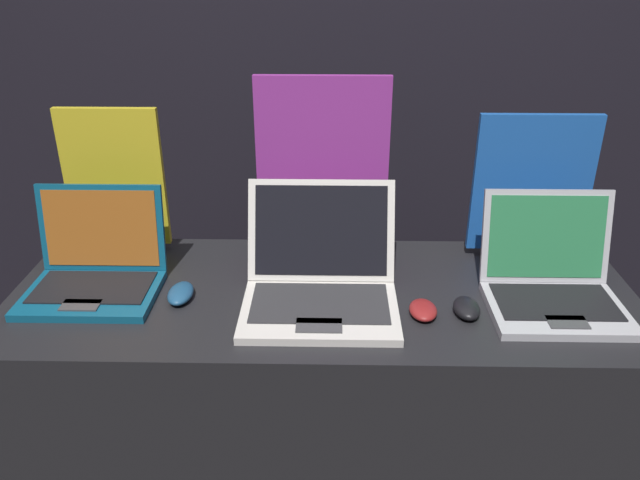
% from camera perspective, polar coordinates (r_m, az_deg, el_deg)
% --- Properties ---
extents(wall_back, '(8.00, 0.05, 2.80)m').
position_cam_1_polar(wall_back, '(2.54, 0.73, 18.01)').
color(wall_back, black).
rests_on(wall_back, ground_plane).
extents(display_counter, '(1.62, 0.62, 0.92)m').
position_cam_1_polar(display_counter, '(1.90, 0.25, -16.70)').
color(display_counter, black).
rests_on(display_counter, ground_plane).
extents(laptop_front, '(0.33, 0.28, 0.25)m').
position_cam_1_polar(laptop_front, '(1.72, -19.84, -2.39)').
color(laptop_front, '#0F5170').
rests_on(laptop_front, display_counter).
extents(mouse_front, '(0.06, 0.11, 0.03)m').
position_cam_1_polar(mouse_front, '(1.63, -12.63, -4.78)').
color(mouse_front, navy).
rests_on(mouse_front, display_counter).
extents(promo_stand_front, '(0.28, 0.07, 0.42)m').
position_cam_1_polar(promo_stand_front, '(1.86, -18.21, 4.77)').
color(promo_stand_front, black).
rests_on(promo_stand_front, display_counter).
extents(laptop_middle, '(0.38, 0.38, 0.27)m').
position_cam_1_polar(laptop_middle, '(1.57, 0.03, -3.51)').
color(laptop_middle, silver).
rests_on(laptop_middle, display_counter).
extents(mouse_middle, '(0.07, 0.10, 0.03)m').
position_cam_1_polar(mouse_middle, '(1.55, 9.40, -6.33)').
color(mouse_middle, maroon).
rests_on(mouse_middle, display_counter).
extents(promo_stand_middle, '(0.37, 0.07, 0.51)m').
position_cam_1_polar(promo_stand_middle, '(1.76, 0.22, 6.35)').
color(promo_stand_middle, black).
rests_on(promo_stand_middle, display_counter).
extents(laptop_back, '(0.33, 0.31, 0.26)m').
position_cam_1_polar(laptop_back, '(1.67, 20.48, -3.45)').
color(laptop_back, '#B7B7BC').
rests_on(laptop_back, display_counter).
extents(mouse_back, '(0.06, 0.10, 0.03)m').
position_cam_1_polar(mouse_back, '(1.57, 13.26, -6.08)').
color(mouse_back, black).
rests_on(mouse_back, display_counter).
extents(promo_stand_back, '(0.33, 0.07, 0.42)m').
position_cam_1_polar(promo_stand_back, '(1.83, 18.74, 4.23)').
color(promo_stand_back, black).
rests_on(promo_stand_back, display_counter).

